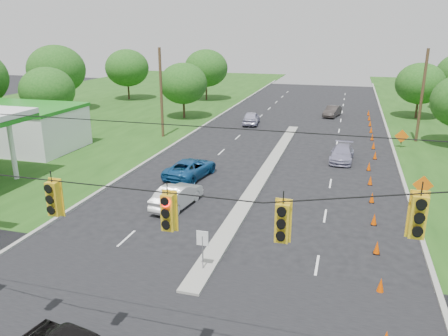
% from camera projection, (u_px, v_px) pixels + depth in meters
% --- Properties ---
extents(curb_left, '(0.25, 110.00, 0.16)m').
position_uv_depth(curb_left, '(185.00, 138.00, 44.71)').
color(curb_left, gray).
rests_on(curb_left, ground).
extents(curb_right, '(0.25, 110.00, 0.16)m').
position_uv_depth(curb_right, '(394.00, 153.00, 39.38)').
color(curb_right, gray).
rests_on(curb_right, ground).
extents(median, '(1.00, 34.00, 0.18)m').
position_uv_depth(median, '(265.00, 173.00, 33.80)').
color(median, gray).
rests_on(median, ground).
extents(median_sign, '(0.55, 0.06, 2.05)m').
position_uv_depth(median_sign, '(203.00, 243.00, 19.62)').
color(median_sign, gray).
rests_on(median_sign, ground).
extents(signal_span, '(25.60, 0.32, 9.00)m').
position_uv_depth(signal_span, '(118.00, 242.00, 12.16)').
color(signal_span, '#422D1C').
rests_on(signal_span, ground).
extents(utility_pole_far_left, '(0.28, 0.28, 9.00)m').
position_uv_depth(utility_pole_far_left, '(161.00, 93.00, 43.99)').
color(utility_pole_far_left, '#422D1C').
rests_on(utility_pole_far_left, ground).
extents(utility_pole_far_right, '(0.28, 0.28, 9.00)m').
position_uv_depth(utility_pole_far_right, '(422.00, 97.00, 41.97)').
color(utility_pole_far_right, '#422D1C').
rests_on(utility_pole_far_right, ground).
extents(gas_station, '(18.40, 19.70, 5.20)m').
position_uv_depth(gas_station, '(1.00, 125.00, 38.57)').
color(gas_station, white).
rests_on(gas_station, ground).
extents(cone_1, '(0.32, 0.32, 0.70)m').
position_uv_depth(cone_1, '(381.00, 285.00, 18.37)').
color(cone_1, '#E24800').
rests_on(cone_1, ground).
extents(cone_2, '(0.32, 0.32, 0.70)m').
position_uv_depth(cone_2, '(377.00, 247.00, 21.58)').
color(cone_2, '#E24800').
rests_on(cone_2, ground).
extents(cone_3, '(0.32, 0.32, 0.70)m').
position_uv_depth(cone_3, '(374.00, 219.00, 24.79)').
color(cone_3, '#E24800').
rests_on(cone_3, ground).
extents(cone_4, '(0.32, 0.32, 0.70)m').
position_uv_depth(cone_4, '(372.00, 197.00, 27.99)').
color(cone_4, '#E24800').
rests_on(cone_4, ground).
extents(cone_5, '(0.32, 0.32, 0.70)m').
position_uv_depth(cone_5, '(370.00, 180.00, 31.20)').
color(cone_5, '#E24800').
rests_on(cone_5, ground).
extents(cone_6, '(0.32, 0.32, 0.70)m').
position_uv_depth(cone_6, '(369.00, 166.00, 34.40)').
color(cone_6, '#E24800').
rests_on(cone_6, ground).
extents(cone_7, '(0.32, 0.32, 0.70)m').
position_uv_depth(cone_7, '(375.00, 155.00, 37.45)').
color(cone_7, '#E24800').
rests_on(cone_7, ground).
extents(cone_8, '(0.32, 0.32, 0.70)m').
position_uv_depth(cone_8, '(374.00, 145.00, 40.66)').
color(cone_8, '#E24800').
rests_on(cone_8, ground).
extents(cone_9, '(0.32, 0.32, 0.70)m').
position_uv_depth(cone_9, '(372.00, 137.00, 43.87)').
color(cone_9, '#E24800').
rests_on(cone_9, ground).
extents(cone_10, '(0.32, 0.32, 0.70)m').
position_uv_depth(cone_10, '(371.00, 130.00, 47.07)').
color(cone_10, '#E24800').
rests_on(cone_10, ground).
extents(cone_11, '(0.32, 0.32, 0.70)m').
position_uv_depth(cone_11, '(370.00, 123.00, 50.28)').
color(cone_11, '#E24800').
rests_on(cone_11, ground).
extents(cone_12, '(0.32, 0.32, 0.70)m').
position_uv_depth(cone_12, '(369.00, 118.00, 53.48)').
color(cone_12, '#E24800').
rests_on(cone_12, ground).
extents(cone_13, '(0.32, 0.32, 0.70)m').
position_uv_depth(cone_13, '(368.00, 113.00, 56.69)').
color(cone_13, '#E24800').
rests_on(cone_13, ground).
extents(work_sign_1, '(1.27, 0.58, 1.37)m').
position_uv_depth(work_sign_1, '(423.00, 186.00, 27.88)').
color(work_sign_1, black).
rests_on(work_sign_1, ground).
extents(work_sign_2, '(1.27, 0.58, 1.37)m').
position_uv_depth(work_sign_2, '(402.00, 137.00, 40.70)').
color(work_sign_2, black).
rests_on(work_sign_2, ground).
extents(tree_2, '(5.88, 5.88, 6.86)m').
position_uv_depth(tree_2, '(47.00, 90.00, 47.60)').
color(tree_2, black).
rests_on(tree_2, ground).
extents(tree_3, '(7.56, 7.56, 8.82)m').
position_uv_depth(tree_3, '(56.00, 70.00, 57.97)').
color(tree_3, black).
rests_on(tree_3, ground).
extents(tree_4, '(6.72, 6.72, 7.84)m').
position_uv_depth(tree_4, '(127.00, 68.00, 68.09)').
color(tree_4, black).
rests_on(tree_4, ground).
extents(tree_5, '(5.88, 5.88, 6.86)m').
position_uv_depth(tree_5, '(183.00, 83.00, 53.59)').
color(tree_5, black).
rests_on(tree_5, ground).
extents(tree_6, '(6.72, 6.72, 7.84)m').
position_uv_depth(tree_6, '(206.00, 68.00, 67.67)').
color(tree_6, black).
rests_on(tree_6, ground).
extents(tree_12, '(5.88, 5.88, 6.86)m').
position_uv_depth(tree_12, '(420.00, 84.00, 53.54)').
color(tree_12, black).
rests_on(tree_12, ground).
extents(white_sedan, '(2.08, 4.57, 1.45)m').
position_uv_depth(white_sedan, '(177.00, 196.00, 27.26)').
color(white_sedan, silver).
rests_on(white_sedan, ground).
extents(blue_pickup, '(3.11, 5.42, 1.42)m').
position_uv_depth(blue_pickup, '(190.00, 168.00, 32.75)').
color(blue_pickup, navy).
rests_on(blue_pickup, ground).
extents(silver_car_far, '(2.05, 4.57, 1.30)m').
position_uv_depth(silver_car_far, '(342.00, 153.00, 36.87)').
color(silver_car_far, '#908CAA').
rests_on(silver_car_far, ground).
extents(silver_car_oncoming, '(2.23, 4.59, 1.51)m').
position_uv_depth(silver_car_oncoming, '(251.00, 118.00, 51.21)').
color(silver_car_oncoming, '#AAA7C2').
rests_on(silver_car_oncoming, ground).
extents(dark_car_receding, '(2.30, 4.34, 1.36)m').
position_uv_depth(dark_car_receding, '(332.00, 111.00, 55.81)').
color(dark_car_receding, '#312C2A').
rests_on(dark_car_receding, ground).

